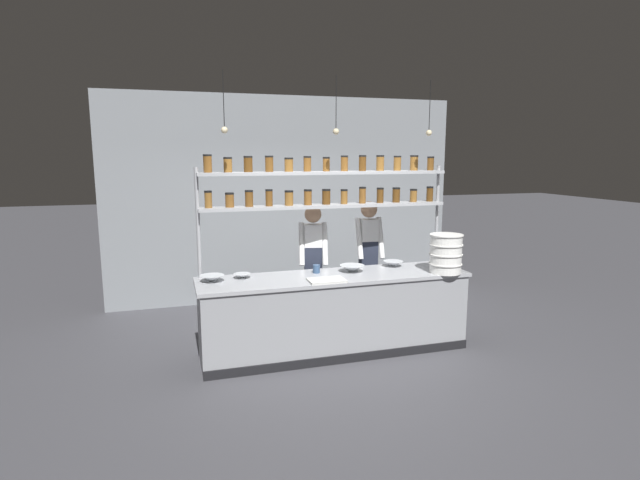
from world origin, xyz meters
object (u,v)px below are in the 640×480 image
at_px(spice_shelf_unit, 325,191).
at_px(chef_center, 368,255).
at_px(serving_cup_front, 316,269).
at_px(prep_bowl_near_right, 352,269).
at_px(prep_bowl_near_left, 212,279).
at_px(chef_left, 313,261).
at_px(prep_bowl_center_back, 242,276).
at_px(prep_bowl_center_front, 393,264).
at_px(cutting_board, 327,280).
at_px(container_stack, 446,254).

distance_m(spice_shelf_unit, chef_center, 1.21).
bearing_deg(serving_cup_front, chef_center, 32.02).
distance_m(spice_shelf_unit, prep_bowl_near_right, 0.97).
xyz_separation_m(spice_shelf_unit, prep_bowl_near_left, (-1.37, -0.22, -0.91)).
xyz_separation_m(chef_left, prep_bowl_near_left, (-1.30, -0.52, -0.00)).
height_order(prep_bowl_center_back, prep_bowl_near_right, prep_bowl_near_right).
bearing_deg(prep_bowl_center_front, prep_bowl_near_left, -176.95).
distance_m(spice_shelf_unit, prep_bowl_center_front, 1.25).
height_order(chef_left, chef_center, chef_center).
distance_m(chef_center, prep_bowl_near_right, 0.77).
height_order(chef_left, prep_bowl_near_right, chef_left).
relative_size(chef_center, prep_bowl_near_left, 6.40).
height_order(cutting_board, prep_bowl_center_back, prep_bowl_center_back).
height_order(chef_center, prep_bowl_near_right, chef_center).
bearing_deg(prep_bowl_near_left, prep_bowl_near_right, -0.22).
bearing_deg(cutting_board, prep_bowl_near_left, 163.74).
bearing_deg(prep_bowl_near_right, spice_shelf_unit, 138.63).
bearing_deg(prep_bowl_center_back, spice_shelf_unit, 9.07).
relative_size(prep_bowl_center_back, serving_cup_front, 1.99).
distance_m(spice_shelf_unit, chef_left, 0.95).
bearing_deg(container_stack, prep_bowl_near_right, 161.12).
relative_size(prep_bowl_near_left, prep_bowl_center_back, 1.37).
relative_size(cutting_board, serving_cup_front, 4.12).
bearing_deg(prep_bowl_near_right, prep_bowl_center_front, 11.91).
distance_m(cutting_board, prep_bowl_near_left, 1.25).
bearing_deg(serving_cup_front, spice_shelf_unit, 45.61).
height_order(spice_shelf_unit, prep_bowl_near_right, spice_shelf_unit).
relative_size(container_stack, prep_bowl_center_back, 2.36).
xyz_separation_m(prep_bowl_near_left, prep_bowl_center_back, (0.34, 0.06, -0.01)).
height_order(prep_bowl_near_left, prep_bowl_center_front, prep_bowl_near_left).
relative_size(chef_left, prep_bowl_center_front, 6.75).
xyz_separation_m(chef_left, cutting_board, (-0.10, -0.87, -0.03)).
bearing_deg(prep_bowl_center_front, chef_left, 156.43).
distance_m(prep_bowl_near_left, prep_bowl_center_front, 2.22).
bearing_deg(prep_bowl_center_front, spice_shelf_unit, 172.91).
xyz_separation_m(prep_bowl_center_front, serving_cup_front, (-1.01, -0.06, 0.02)).
bearing_deg(container_stack, prep_bowl_near_left, 172.30).
bearing_deg(container_stack, serving_cup_front, 163.83).
distance_m(cutting_board, prep_bowl_center_front, 1.12).
xyz_separation_m(prep_bowl_near_left, prep_bowl_center_front, (2.22, 0.12, -0.00)).
relative_size(chef_left, prep_bowl_near_left, 6.29).
bearing_deg(prep_bowl_center_front, chef_center, 104.49).
xyz_separation_m(prep_bowl_center_back, serving_cup_front, (0.87, 0.00, 0.02)).
xyz_separation_m(container_stack, cutting_board, (-1.46, 0.01, -0.22)).
xyz_separation_m(chef_center, serving_cup_front, (-0.88, -0.55, -0.01)).
height_order(chef_left, serving_cup_front, chef_left).
xyz_separation_m(cutting_board, serving_cup_front, (0.01, 0.41, 0.04)).
bearing_deg(prep_bowl_center_front, serving_cup_front, -176.81).
bearing_deg(prep_bowl_center_back, prep_bowl_near_left, -169.85).
relative_size(spice_shelf_unit, prep_bowl_near_left, 11.43).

